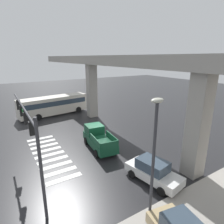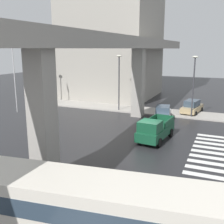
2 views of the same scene
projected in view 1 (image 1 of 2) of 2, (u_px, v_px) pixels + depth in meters
name	position (u px, v px, depth m)	size (l,w,h in m)	color
ground_plane	(100.00, 142.00, 20.91)	(120.00, 120.00, 0.00)	#232326
crosswalk_stripes	(50.00, 155.00, 18.17)	(9.35, 2.80, 0.01)	silver
elevated_overpass	(127.00, 67.00, 20.44)	(59.83, 2.22, 9.25)	#9E9991
sidewalk_east	(217.00, 204.00, 12.01)	(4.00, 36.00, 0.15)	#9E9991
pickup_truck	(98.00, 138.00, 19.45)	(5.27, 2.48, 2.08)	#14472D
city_bus	(54.00, 104.00, 30.38)	(3.92, 11.04, 2.99)	beige
sedan_white	(153.00, 171.00, 14.12)	(4.54, 2.52, 1.72)	silver
traffic_signal_mast	(27.00, 124.00, 12.71)	(10.89, 0.32, 6.20)	#38383D
street_lamp_near_corner	(154.00, 151.00, 9.41)	(0.44, 0.70, 7.24)	#38383D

